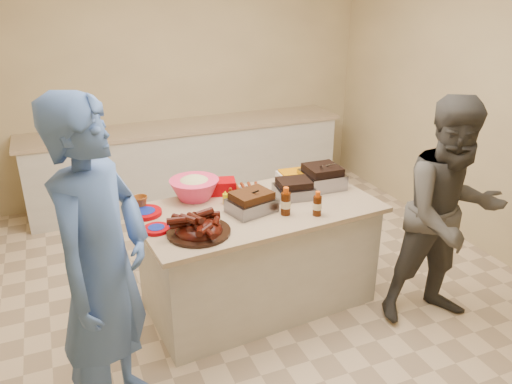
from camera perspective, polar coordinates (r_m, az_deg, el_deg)
name	(u,v)px	position (r m, az deg, el deg)	size (l,w,h in m)	color
room	(263,297)	(4.16, 0.83, -11.95)	(4.50, 5.00, 2.70)	#CBB582
back_counter	(188,162)	(5.83, -7.74, 3.39)	(3.60, 0.64, 0.90)	beige
island	(258,301)	(4.12, 0.27, -12.34)	(1.77, 0.93, 0.84)	beige
rib_platter	(199,233)	(3.34, -6.54, -4.71)	(0.43, 0.43, 0.17)	#3D0D06
pulled_pork_tray	(252,211)	(3.63, -0.51, -2.23)	(0.32, 0.25, 0.10)	#47230F
brisket_tray	(294,197)	(3.89, 4.32, -0.52)	(0.29, 0.24, 0.09)	black
roasting_pan	(322,187)	(4.10, 7.50, 0.62)	(0.31, 0.31, 0.12)	gray
coleslaw_bowl	(195,198)	(3.88, -6.99, -0.69)	(0.38, 0.38, 0.26)	#F43362
sausage_plate	(244,197)	(3.87, -1.35, -0.56)	(0.31, 0.31, 0.05)	silver
mac_cheese_dish	(299,181)	(4.20, 4.93, 1.28)	(0.33, 0.25, 0.09)	orange
bbq_bottle_a	(285,214)	(3.59, 3.38, -2.56)	(0.07, 0.07, 0.21)	#3A1503
bbq_bottle_b	(317,215)	(3.60, 6.96, -2.63)	(0.06, 0.06, 0.18)	#3A1503
mustard_bottle	(225,204)	(3.76, -3.51, -1.36)	(0.04, 0.04, 0.11)	yellow
sauce_bowl	(246,193)	(3.94, -1.14, -0.13)	(0.12, 0.04, 0.12)	silver
plate_stack_large	(145,215)	(3.67, -12.56, -2.53)	(0.24, 0.24, 0.03)	#990006
plate_stack_small	(157,231)	(3.42, -11.29, -4.36)	(0.18, 0.18, 0.02)	#990006
plastic_cup	(141,209)	(3.76, -12.99, -1.91)	(0.11, 0.10, 0.11)	brown
basket_stack	(221,193)	(3.95, -3.97, -0.10)	(0.22, 0.16, 0.11)	#990006
guest_gray	(433,314)	(4.21, 19.57, -13.00)	(0.83, 1.71, 0.65)	#4A4844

